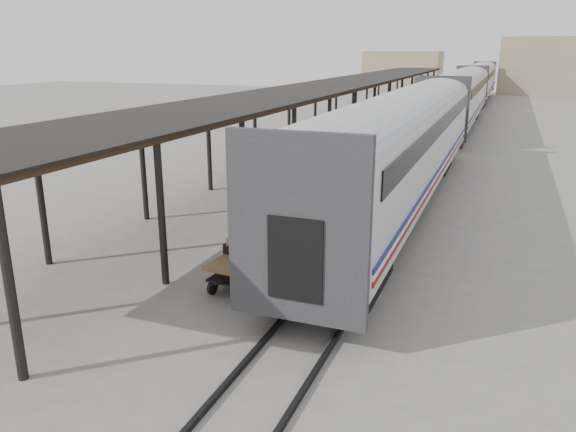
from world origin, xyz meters
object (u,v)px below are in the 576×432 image
Objects in this scene: baggage_cart at (247,263)px; luggage_tug at (337,144)px; porter at (245,233)px; pedestrian at (312,143)px.

baggage_cart is 20.40m from luggage_tug.
pedestrian is at bearing 39.82° from porter.
pedestrian is (-1.06, -1.55, 0.24)m from luggage_tug.
baggage_cart is at bearing 90.34° from pedestrian.
pedestrian is (-4.74, 19.21, -0.85)m from porter.
luggage_tug reaches higher than baggage_cart.
baggage_cart is 1.45× the size of porter.
pedestrian reaches higher than baggage_cart.
luggage_tug is at bearing 36.01° from porter.
luggage_tug is at bearing -137.65° from pedestrian.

